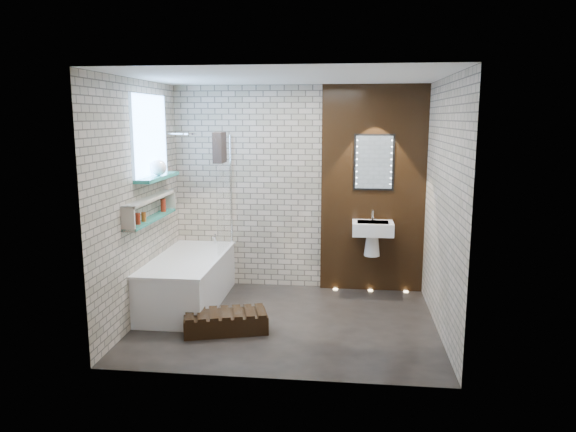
# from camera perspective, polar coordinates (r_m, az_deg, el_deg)

# --- Properties ---
(ground) EXTENTS (3.20, 3.20, 0.00)m
(ground) POSITION_cam_1_polar(r_m,az_deg,el_deg) (6.01, -0.16, -11.11)
(ground) COLOR black
(ground) RESTS_ON ground
(room_shell) EXTENTS (3.24, 3.20, 2.60)m
(room_shell) POSITION_cam_1_polar(r_m,az_deg,el_deg) (5.67, -0.17, 1.22)
(room_shell) COLOR gray
(room_shell) RESTS_ON ground
(walnut_panel) EXTENTS (1.30, 0.06, 2.60)m
(walnut_panel) POSITION_cam_1_polar(r_m,az_deg,el_deg) (6.89, 8.94, 2.73)
(walnut_panel) COLOR black
(walnut_panel) RESTS_ON ground
(clerestory_window) EXTENTS (0.18, 1.00, 0.94)m
(clerestory_window) POSITION_cam_1_polar(r_m,az_deg,el_deg) (6.32, -14.20, 7.33)
(clerestory_window) COLOR #7FADE0
(clerestory_window) RESTS_ON room_shell
(display_niche) EXTENTS (0.14, 1.30, 0.26)m
(display_niche) POSITION_cam_1_polar(r_m,az_deg,el_deg) (6.19, -14.22, 0.74)
(display_niche) COLOR #248677
(display_niche) RESTS_ON room_shell
(bathtub) EXTENTS (0.79, 1.74, 0.70)m
(bathtub) POSITION_cam_1_polar(r_m,az_deg,el_deg) (6.58, -10.44, -6.69)
(bathtub) COLOR white
(bathtub) RESTS_ON ground
(bath_screen) EXTENTS (0.01, 0.78, 1.40)m
(bath_screen) POSITION_cam_1_polar(r_m,az_deg,el_deg) (6.69, -6.71, 2.38)
(bath_screen) COLOR white
(bath_screen) RESTS_ON bathtub
(towel) EXTENTS (0.11, 0.27, 0.36)m
(towel) POSITION_cam_1_polar(r_m,az_deg,el_deg) (6.44, -7.22, 7.16)
(towel) COLOR black
(towel) RESTS_ON bath_screen
(shower_head) EXTENTS (0.18, 0.18, 0.02)m
(shower_head) POSITION_cam_1_polar(r_m,az_deg,el_deg) (6.80, -10.30, 8.51)
(shower_head) COLOR silver
(shower_head) RESTS_ON room_shell
(washbasin) EXTENTS (0.50, 0.36, 0.58)m
(washbasin) POSITION_cam_1_polar(r_m,az_deg,el_deg) (6.79, 8.89, -1.77)
(washbasin) COLOR white
(washbasin) RESTS_ON walnut_panel
(led_mirror) EXTENTS (0.50, 0.02, 0.70)m
(led_mirror) POSITION_cam_1_polar(r_m,az_deg,el_deg) (6.82, 9.04, 5.60)
(led_mirror) COLOR black
(led_mirror) RESTS_ON walnut_panel
(walnut_step) EXTENTS (0.93, 0.60, 0.19)m
(walnut_step) POSITION_cam_1_polar(r_m,az_deg,el_deg) (5.78, -6.58, -11.09)
(walnut_step) COLOR black
(walnut_step) RESTS_ON ground
(niche_bottles) EXTENTS (0.06, 0.84, 0.15)m
(niche_bottles) POSITION_cam_1_polar(r_m,az_deg,el_deg) (6.23, -14.09, 0.49)
(niche_bottles) COLOR #9A4717
(niche_bottles) RESTS_ON display_niche
(sill_vases) EXTENTS (0.18, 0.18, 0.18)m
(sill_vases) POSITION_cam_1_polar(r_m,az_deg,el_deg) (6.32, -13.48, 4.98)
(sill_vases) COLOR white
(sill_vases) RESTS_ON clerestory_window
(floor_uplights) EXTENTS (0.96, 0.06, 0.01)m
(floor_uplights) POSITION_cam_1_polar(r_m,az_deg,el_deg) (7.11, 8.67, -7.74)
(floor_uplights) COLOR #FFD899
(floor_uplights) RESTS_ON ground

